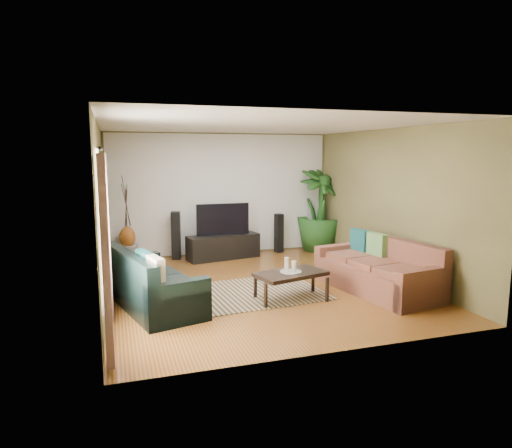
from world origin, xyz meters
name	(u,v)px	position (x,y,z in m)	size (l,w,h in m)	color
floor	(260,286)	(0.00, 0.00, 0.00)	(5.50, 5.50, 0.00)	brown
ceiling	(260,125)	(0.00, 0.00, 2.70)	(5.50, 5.50, 0.00)	white
wall_back	(221,194)	(0.00, 2.75, 1.35)	(5.00, 5.00, 0.00)	olive
wall_front	(337,236)	(0.00, -2.75, 1.35)	(5.00, 5.00, 0.00)	olive
wall_left	(102,214)	(-2.50, 0.00, 1.35)	(5.50, 5.50, 0.00)	olive
wall_right	(389,203)	(2.50, 0.00, 1.35)	(5.50, 5.50, 0.00)	olive
backwall_panel	(222,194)	(0.00, 2.74, 1.35)	(4.90, 4.90, 0.00)	white
window_pane	(101,227)	(-2.48, -1.60, 1.40)	(1.80, 1.80, 0.00)	white
curtain_near	(106,261)	(-2.43, -2.35, 1.15)	(0.08, 0.35, 2.20)	gray
curtain_far	(107,236)	(-2.43, -0.85, 1.15)	(0.08, 0.35, 2.20)	gray
curtain_rod	(101,149)	(-2.43, -1.60, 2.30)	(0.03, 0.03, 1.90)	black
sofa_left	(153,278)	(-1.81, -0.47, 0.42)	(2.07, 0.89, 0.85)	black
sofa_right	(376,266)	(1.75, -0.82, 0.42)	(2.17, 0.98, 0.85)	brown
area_rug	(248,293)	(-0.30, -0.32, 0.01)	(2.36, 1.67, 0.01)	tan
coffee_table	(291,286)	(0.24, -0.83, 0.22)	(1.07, 0.59, 0.44)	black
candle_tray	(291,272)	(0.24, -0.83, 0.45)	(0.33, 0.33, 0.01)	#9B9C97
candle_tall	(287,264)	(0.18, -0.80, 0.56)	(0.07, 0.07, 0.21)	#F4E3CE
candle_mid	(294,266)	(0.28, -0.87, 0.54)	(0.07, 0.07, 0.17)	beige
candle_short	(294,266)	(0.31, -0.77, 0.52)	(0.07, 0.07, 0.14)	#E9E5C5
tv_stand	(223,247)	(-0.10, 2.23, 0.26)	(1.56, 0.47, 0.52)	black
television	(223,219)	(-0.10, 2.25, 0.86)	(1.14, 0.06, 0.68)	black
speaker_left	(176,236)	(-1.07, 2.50, 0.51)	(0.18, 0.21, 1.03)	black
speaker_right	(279,233)	(1.28, 2.50, 0.44)	(0.16, 0.18, 0.88)	black
potted_plant	(320,210)	(2.25, 2.40, 0.95)	(1.07, 1.07, 1.91)	#1B4717
plant_pot	(319,244)	(2.25, 2.40, 0.14)	(0.35, 0.35, 0.27)	black
pedestal	(128,254)	(-2.07, 2.50, 0.18)	(0.36, 0.36, 0.36)	#989895
vase	(127,238)	(-2.07, 2.50, 0.52)	(0.33, 0.33, 0.46)	brown
side_table	(140,271)	(-1.94, 0.58, 0.27)	(0.52, 0.52, 0.55)	brown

